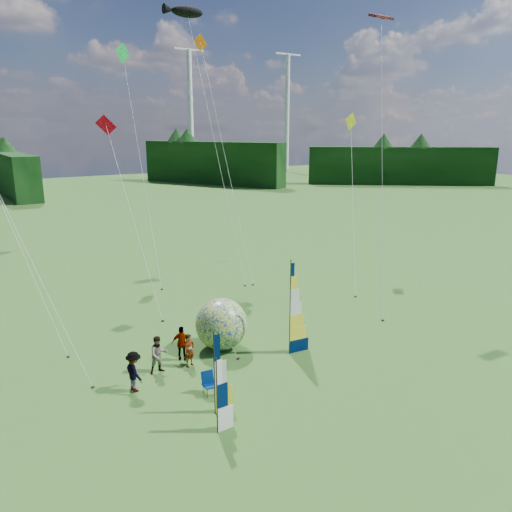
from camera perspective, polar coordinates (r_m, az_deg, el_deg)
ground at (r=23.36m, az=7.79°, el=-14.92°), size 220.00×220.00×0.00m
treeline_ring at (r=21.70m, az=8.14°, el=-5.66°), size 210.00×210.00×8.00m
turbine_left at (r=138.36m, az=3.57°, el=15.86°), size 8.00×1.20×30.00m
turbine_right at (r=131.03m, az=-7.47°, el=15.86°), size 8.00×1.20×30.00m
feather_banner_main at (r=25.54m, az=3.91°, el=-6.13°), size 1.33×0.25×4.90m
side_banner_left at (r=20.72m, az=-4.78°, el=-13.39°), size 0.97×0.30×3.49m
side_banner_far at (r=19.63m, az=-4.48°, el=-15.81°), size 0.91×0.12×3.05m
bol_inflatable at (r=26.60m, az=-3.97°, el=-7.75°), size 3.53×3.53×2.75m
spectator_a at (r=25.08m, az=-7.61°, el=-10.62°), size 0.71×0.60×1.67m
spectator_b at (r=24.67m, az=-11.07°, el=-10.99°), size 0.92×0.48×1.84m
spectator_c at (r=23.31m, az=-13.77°, el=-12.71°), size 0.58×1.25×1.86m
spectator_d at (r=25.71m, az=-8.45°, el=-9.85°), size 1.11×0.95×1.80m
camp_chair at (r=22.63m, az=-5.30°, el=-14.34°), size 0.65×0.65×1.06m
kite_whale at (r=40.30m, az=-4.79°, el=14.04°), size 7.71×14.61×22.34m
kite_rainbow_delta at (r=28.45m, az=-25.92°, el=3.91°), size 8.72×11.47×13.84m
kite_parafoil at (r=33.46m, az=14.30°, el=11.88°), size 10.31×11.23×20.34m
small_kite_red at (r=33.12m, az=-13.97°, el=5.27°), size 6.16×10.65×12.76m
small_kite_orange at (r=38.90m, az=-3.46°, el=11.57°), size 3.24×9.98×18.97m
small_kite_yellow at (r=38.56m, az=11.06°, el=6.95°), size 10.15×11.23×13.14m
small_kite_pink at (r=24.76m, az=-26.02°, el=4.59°), size 8.35×10.44×15.59m
small_kite_green at (r=40.44m, az=-13.07°, el=11.18°), size 9.42×13.93×18.75m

